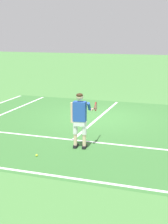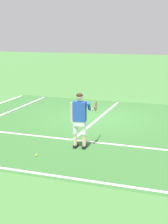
% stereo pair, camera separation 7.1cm
% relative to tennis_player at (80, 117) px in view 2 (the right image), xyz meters
% --- Properties ---
extents(ground_plane, '(80.00, 80.00, 0.00)m').
position_rel_tennis_player_xyz_m(ground_plane, '(-0.50, 3.80, -0.99)').
color(ground_plane, '#477F3D').
extents(court_inner_surface, '(10.98, 9.60, 0.00)m').
position_rel_tennis_player_xyz_m(court_inner_surface, '(-0.50, 2.45, -0.99)').
color(court_inner_surface, '#387033').
rests_on(court_inner_surface, ground).
extents(line_baseline, '(10.98, 0.10, 0.01)m').
position_rel_tennis_player_xyz_m(line_baseline, '(-0.50, -2.15, -0.99)').
color(line_baseline, white).
rests_on(line_baseline, ground).
extents(line_service, '(8.23, 0.10, 0.01)m').
position_rel_tennis_player_xyz_m(line_service, '(-0.50, 0.65, -0.99)').
color(line_service, white).
rests_on(line_service, ground).
extents(line_centre_service, '(0.10, 6.40, 0.01)m').
position_rel_tennis_player_xyz_m(line_centre_service, '(-0.50, 3.85, -0.99)').
color(line_centre_service, white).
rests_on(line_centre_service, ground).
extents(tennis_player, '(0.61, 1.16, 1.71)m').
position_rel_tennis_player_xyz_m(tennis_player, '(0.00, 0.00, 0.00)').
color(tennis_player, black).
rests_on(tennis_player, ground).
extents(tennis_ball_near_feet, '(0.07, 0.07, 0.07)m').
position_rel_tennis_player_xyz_m(tennis_ball_near_feet, '(-0.95, -1.08, -0.96)').
color(tennis_ball_near_feet, '#CCE02D').
rests_on(tennis_ball_near_feet, ground).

